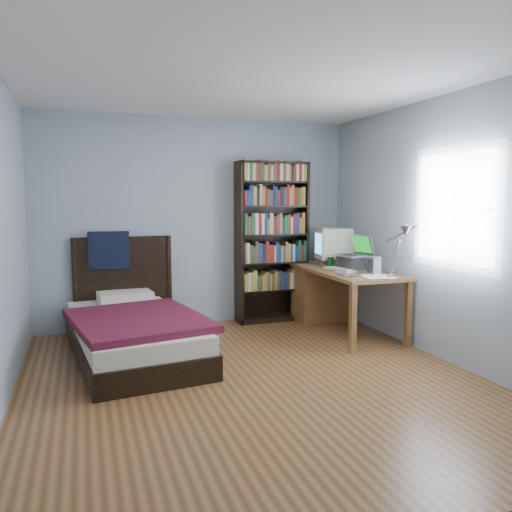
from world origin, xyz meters
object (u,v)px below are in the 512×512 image
Objects in this scene: crt_monitor at (332,244)px; desk_lamp at (403,236)px; bookshelf at (272,242)px; soda_can at (330,262)px; desk at (328,290)px; speaker at (375,266)px; keyboard at (340,270)px; bed at (132,328)px; laptop at (352,260)px.

crt_monitor is 0.82× the size of desk_lamp.
desk_lamp is at bearing -71.28° from bookshelf.
desk is at bearing 67.65° from soda_can.
desk_lamp is at bearing -90.60° from crt_monitor.
bookshelf is (-0.69, 1.25, 0.17)m from speaker.
desk is at bearing -31.44° from bookshelf.
keyboard is 2.12× the size of speaker.
speaker is (0.22, -0.36, 0.08)m from keyboard.
bookshelf reaches higher than crt_monitor.
desk_lamp reaches higher than desk.
soda_can is at bearing -112.35° from desk.
keyboard is 2.33m from bed.
bed is (-1.80, -0.81, -0.74)m from bookshelf.
desk_lamp is at bearing -101.90° from speaker.
soda_can is (0.02, 0.27, 0.05)m from keyboard.
desk is 3.82× the size of keyboard.
crt_monitor is 0.87m from speaker.
laptop is 0.44m from speaker.
laptop is 2.03× the size of speaker.
desk is 0.71× the size of bed.
desk_lamp is 2.79m from bed.
keyboard is at bearing 115.99° from speaker.
soda_can is at bearing 102.01° from speaker.
desk_lamp is 1.37× the size of keyboard.
bookshelf is at bearing 108.72° from desk_lamp.
crt_monitor is 2.58m from bed.
crt_monitor is 0.21× the size of bed.
soda_can is (-0.20, 0.63, -0.03)m from speaker.
bed is (-2.30, -0.18, -0.54)m from soda_can.
laptop is at bearing -81.53° from desk.
keyboard is (-0.19, -0.08, -0.10)m from laptop.
soda_can reaches higher than keyboard.
desk is at bearing 141.18° from crt_monitor.
keyboard is at bearing -107.97° from crt_monitor.
laptop reaches higher than desk.
bed is at bearing -170.38° from crt_monitor.
bed is (-2.44, -0.41, -0.73)m from crt_monitor.
crt_monitor is 0.45m from laptop.
laptop is 0.20× the size of bookshelf.
speaker is at bearing -72.77° from soda_can.
speaker is 0.10× the size of bookshelf.
crt_monitor reaches higher than soda_can.
bookshelf reaches higher than speaker.
bookshelf reaches higher than bed.
speaker is at bearing 83.32° from desk_lamp.
keyboard is (-0.16, -0.50, -0.24)m from crt_monitor.
desk_lamp is 0.28× the size of bookshelf.
desk is at bearing 65.12° from keyboard.
desk is 3.97× the size of laptop.
laptop is at bearing 87.41° from desk_lamp.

